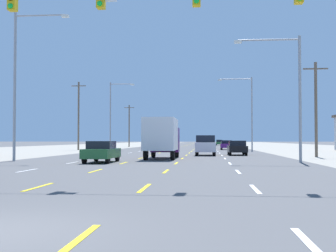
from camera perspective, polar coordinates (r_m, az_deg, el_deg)
The scene contains 20 objects.
ground_plane at distance 73.25m, azimuth 2.03°, elevation -2.99°, with size 572.00×572.00×0.00m, color #4C4C4F.
lot_apron_left at distance 78.50m, azimuth -16.34°, elevation -2.83°, with size 28.00×440.00×0.01m, color gray.
lane_markings at distance 111.71m, azimuth 3.04°, elevation -2.56°, with size 10.64×227.60×0.01m.
signal_span_wire at distance 17.17m, azimuth -8.03°, elevation 10.63°, with size 25.05×0.53×8.82m.
sedan_inner_left_nearest at distance 30.59m, azimuth -8.53°, elevation -3.25°, with size 1.80×4.50×1.46m.
box_truck_center_turn_near at distance 35.90m, azimuth -0.78°, elevation -1.32°, with size 2.40×7.20×3.23m.
suv_inner_right_mid at distance 44.16m, azimuth 4.84°, elevation -2.45°, with size 1.98×4.90×1.98m.
sedan_far_right_midfar at distance 45.29m, azimuth 8.87°, elevation -2.76°, with size 1.80×4.50×1.46m.
sedan_far_right_far at distance 69.48m, azimuth 7.52°, elevation -2.41°, with size 1.80×4.50×1.46m.
suv_inner_right_farther at distance 80.77m, azimuth 4.91°, elevation -2.14°, with size 1.98×4.90×1.98m.
hatchback_far_left_farthest at distance 81.92m, azimuth -2.69°, elevation -2.31°, with size 1.72×3.90×1.54m.
hatchback_far_right_distant_a at distance 122.49m, azimuth 6.60°, elevation -2.12°, with size 1.72×3.90×1.54m.
sedan_inner_right_distant_b at distance 122.79m, azimuth 4.95°, elevation -2.14°, with size 1.80×4.50×1.46m.
streetlight_left_row_0 at distance 34.15m, azimuth -18.51°, elevation 6.15°, with size 4.09×0.26×10.85m.
streetlight_right_row_0 at distance 31.78m, azimuth 15.66°, elevation 4.82°, with size 4.57×0.26×8.73m.
streetlight_left_row_1 at distance 64.78m, azimuth -7.14°, elevation 1.87°, with size 3.58×0.26×9.89m.
streetlight_right_row_1 at distance 63.65m, azimuth 10.28°, elevation 2.33°, with size 4.86×0.26×10.42m.
utility_pole_right_row_0 at distance 42.01m, azimuth 18.48°, elevation 2.29°, with size 2.20×0.26×8.55m.
utility_pole_left_row_1 at distance 68.29m, azimuth -11.42°, elevation 1.45°, with size 2.20×0.26×10.30m.
utility_pole_left_row_2 at distance 97.04m, azimuth -5.02°, elevation 0.13°, with size 2.20×0.26×9.15m.
Camera 1 is at (3.73, -7.14, 1.55)m, focal length 47.43 mm.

